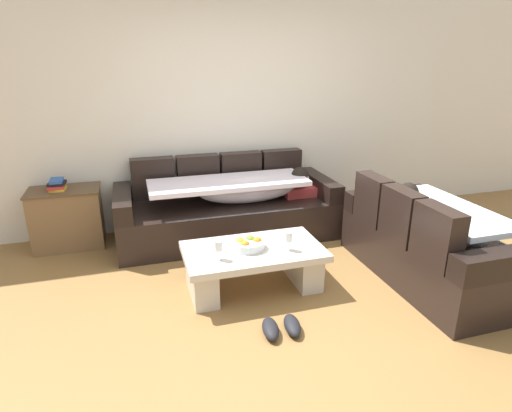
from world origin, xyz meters
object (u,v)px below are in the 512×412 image
(couch_near_window, at_px, (431,244))
(coffee_table, at_px, (253,263))
(wine_glass_near_right, at_px, (288,238))
(pair_of_shoes, at_px, (281,327))
(couch_along_wall, at_px, (231,208))
(wine_glass_near_left, at_px, (218,247))
(book_stack_on_cabinet, at_px, (57,185))
(side_cabinet, at_px, (67,218))
(fruit_bowl, at_px, (248,244))

(couch_near_window, xyz_separation_m, coffee_table, (-1.61, 0.28, -0.10))
(wine_glass_near_right, bearing_deg, pair_of_shoes, -114.31)
(coffee_table, height_order, pair_of_shoes, coffee_table)
(coffee_table, bearing_deg, pair_of_shoes, -88.87)
(couch_along_wall, bearing_deg, couch_near_window, -43.92)
(wine_glass_near_left, xyz_separation_m, book_stack_on_cabinet, (-1.37, 1.53, 0.20))
(coffee_table, height_order, wine_glass_near_right, wine_glass_near_right)
(wine_glass_near_right, relative_size, book_stack_on_cabinet, 0.79)
(coffee_table, bearing_deg, side_cabinet, 139.33)
(wine_glass_near_left, bearing_deg, coffee_table, 20.42)
(side_cabinet, height_order, book_stack_on_cabinet, book_stack_on_cabinet)
(fruit_bowl, relative_size, book_stack_on_cabinet, 1.32)
(book_stack_on_cabinet, bearing_deg, couch_near_window, -27.06)
(couch_near_window, xyz_separation_m, side_cabinet, (-3.26, 1.70, -0.01))
(couch_along_wall, height_order, book_stack_on_cabinet, couch_along_wall)
(couch_along_wall, distance_m, couch_near_window, 2.12)
(wine_glass_near_left, distance_m, wine_glass_near_right, 0.61)
(couch_along_wall, height_order, fruit_bowl, couch_along_wall)
(coffee_table, xyz_separation_m, side_cabinet, (-1.65, 1.42, 0.08))
(couch_near_window, xyz_separation_m, wine_glass_near_left, (-1.94, 0.16, 0.16))
(coffee_table, xyz_separation_m, pair_of_shoes, (0.01, -0.69, -0.19))
(pair_of_shoes, bearing_deg, coffee_table, 91.13)
(fruit_bowl, distance_m, wine_glass_near_left, 0.33)
(couch_along_wall, xyz_separation_m, pair_of_shoes, (-0.07, -1.88, -0.28))
(wine_glass_near_right, distance_m, pair_of_shoes, 0.78)
(coffee_table, distance_m, pair_of_shoes, 0.72)
(wine_glass_near_right, bearing_deg, book_stack_on_cabinet, 142.27)
(couch_near_window, relative_size, coffee_table, 1.45)
(wine_glass_near_left, distance_m, side_cabinet, 2.03)
(wine_glass_near_left, bearing_deg, fruit_bowl, 24.60)
(coffee_table, bearing_deg, couch_along_wall, 86.00)
(wine_glass_near_right, distance_m, side_cabinet, 2.46)
(couch_along_wall, bearing_deg, fruit_bowl, -95.95)
(couch_near_window, relative_size, fruit_bowl, 6.21)
(side_cabinet, bearing_deg, couch_near_window, -27.50)
(wine_glass_near_right, height_order, side_cabinet, side_cabinet)
(coffee_table, bearing_deg, fruit_bowl, 165.82)
(fruit_bowl, bearing_deg, pair_of_shoes, -85.65)
(pair_of_shoes, bearing_deg, fruit_bowl, 94.35)
(coffee_table, bearing_deg, couch_near_window, -9.86)
(coffee_table, distance_m, book_stack_on_cabinet, 2.26)
(wine_glass_near_left, bearing_deg, couch_near_window, -4.61)
(couch_near_window, relative_size, side_cabinet, 2.42)
(wine_glass_near_left, distance_m, book_stack_on_cabinet, 2.07)
(wine_glass_near_right, xyz_separation_m, pair_of_shoes, (-0.26, -0.58, -0.45))
(fruit_bowl, bearing_deg, couch_near_window, -9.97)
(couch_near_window, bearing_deg, couch_along_wall, 46.08)
(coffee_table, bearing_deg, wine_glass_near_right, -23.01)
(couch_near_window, distance_m, wine_glass_near_right, 1.36)
(couch_along_wall, xyz_separation_m, coffee_table, (-0.08, -1.19, -0.09))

